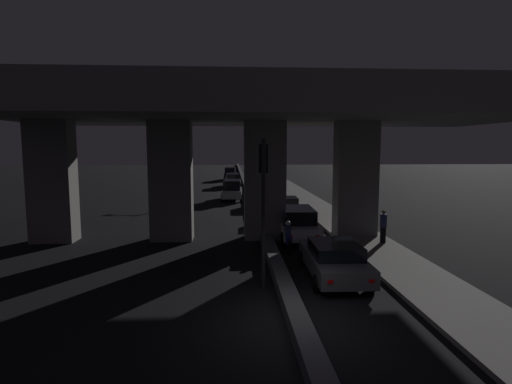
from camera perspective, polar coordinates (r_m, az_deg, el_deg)
ground_plane at (r=11.61m, az=5.64°, el=-18.02°), size 200.00×200.00×0.00m
median_divider at (r=45.70m, az=-1.36°, el=0.64°), size 0.54×126.00×0.42m
sidewalk_right at (r=39.31m, az=6.36°, el=-0.54°), size 2.71×126.00×0.15m
elevated_overpass at (r=20.78m, az=0.34°, el=11.18°), size 26.49×10.29×8.73m
traffic_light_left_of_median at (r=13.37m, az=1.04°, el=0.72°), size 0.30×0.49×5.09m
street_lamp at (r=46.70m, az=3.03°, el=6.12°), size 2.78×0.32×7.62m
car_grey_lead at (r=15.15m, az=11.06°, el=-9.36°), size 2.10×4.66×1.36m
car_white_second at (r=21.12m, az=5.92°, el=-4.35°), size 2.13×4.86×1.64m
car_dark_red_third at (r=26.78m, az=4.21°, el=-2.24°), size 2.03×4.61×1.50m
car_dark_green_fourth at (r=33.56m, az=2.44°, el=-0.31°), size 2.04×4.58×1.69m
car_dark_blue_fifth at (r=41.23m, az=1.32°, el=0.76°), size 2.06×4.30×1.46m
car_dark_blue_sixth at (r=48.86m, az=0.52°, el=1.67°), size 1.95×4.38×1.49m
car_silver_lead_oncoming at (r=36.36m, az=-3.42°, el=0.36°), size 2.02×4.26×1.86m
car_grey_second_oncoming at (r=48.72m, az=-3.35°, el=1.73°), size 2.00×4.86×1.61m
car_dark_green_third_oncoming at (r=59.15m, az=-3.69°, el=2.68°), size 1.95×4.32×1.88m
motorcycle_blue_filtering_near at (r=18.80m, az=4.57°, el=-6.52°), size 0.32×1.95×1.40m
pedestrian_on_sidewalk at (r=20.45m, az=17.72°, el=-4.69°), size 0.33×0.33×1.62m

